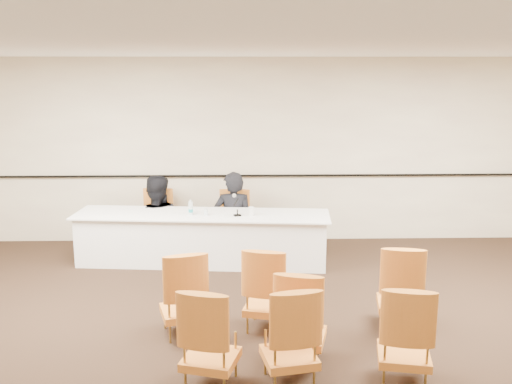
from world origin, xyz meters
TOP-DOWN VIEW (x-y plane):
  - floor at (0.00, 0.00)m, footprint 10.00×10.00m
  - ceiling at (0.00, 0.00)m, footprint 10.00×10.00m
  - wall_back at (0.00, 4.00)m, footprint 10.00×0.04m
  - wall_rail at (0.00, 3.96)m, footprint 9.80×0.04m
  - panel_table at (-0.98, 2.85)m, footprint 3.78×1.19m
  - panelist_main at (-0.52, 3.36)m, footprint 0.65×0.44m
  - panelist_main_chair at (-0.52, 3.36)m, footprint 0.54×0.54m
  - panelist_second at (-1.74, 3.47)m, footprint 0.88×0.70m
  - panelist_second_chair at (-1.74, 3.47)m, footprint 0.54×0.54m
  - papers at (-0.49, 2.72)m, footprint 0.35×0.30m
  - microphone at (-0.46, 2.69)m, footprint 0.16×0.24m
  - water_bottle at (-1.13, 2.79)m, footprint 0.09×0.09m
  - drinking_glass at (-0.91, 2.74)m, footprint 0.07×0.07m
  - coffee_cup at (-0.25, 2.72)m, footprint 0.09×0.09m
  - aud_chair_front_left at (-1.02, 0.52)m, footprint 0.62×0.62m
  - aud_chair_front_mid at (-0.12, 0.61)m, footprint 0.60×0.60m
  - aud_chair_front_right at (1.35, 0.65)m, footprint 0.58×0.58m
  - aud_chair_back_left at (-0.68, -0.51)m, footprint 0.62×0.62m
  - aud_chair_back_mid at (0.03, -0.50)m, footprint 0.59×0.59m
  - aud_chair_back_right at (1.08, -0.50)m, footprint 0.59×0.59m
  - aud_chair_extra at (0.18, -0.10)m, footprint 0.61×0.61m

SIDE VIEW (x-z plane):
  - floor at x=0.00m, z-range 0.00..0.00m
  - panelist_second at x=-1.74m, z-range -0.54..1.20m
  - panel_table at x=-0.98m, z-range 0.00..0.74m
  - panelist_main at x=-0.52m, z-range -0.45..1.28m
  - panelist_main_chair at x=-0.52m, z-range 0.00..0.95m
  - panelist_second_chair at x=-1.74m, z-range 0.00..0.95m
  - aud_chair_front_left at x=-1.02m, z-range 0.00..0.95m
  - aud_chair_front_mid at x=-0.12m, z-range 0.00..0.95m
  - aud_chair_front_right at x=1.35m, z-range 0.00..0.95m
  - aud_chair_back_left at x=-0.68m, z-range 0.00..0.95m
  - aud_chair_back_mid at x=0.03m, z-range 0.00..0.95m
  - aud_chair_back_right at x=1.08m, z-range 0.00..0.95m
  - aud_chair_extra at x=0.18m, z-range 0.00..0.95m
  - papers at x=-0.49m, z-range 0.74..0.75m
  - drinking_glass at x=-0.91m, z-range 0.74..0.84m
  - coffee_cup at x=-0.25m, z-range 0.74..0.87m
  - water_bottle at x=-1.13m, z-range 0.74..0.97m
  - microphone at x=-0.46m, z-range 0.74..1.05m
  - wall_rail at x=0.00m, z-range 1.09..1.11m
  - wall_back at x=0.00m, z-range 0.00..3.00m
  - ceiling at x=0.00m, z-range 3.00..3.00m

